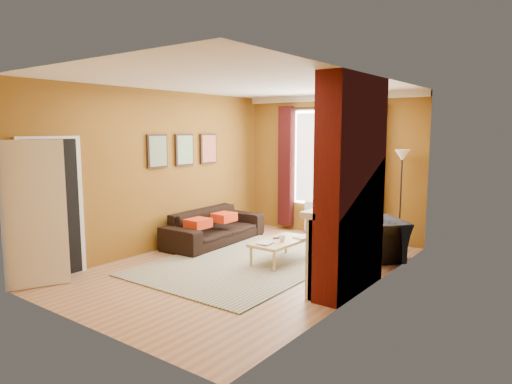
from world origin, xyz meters
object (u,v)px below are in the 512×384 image
(wicker_stool, at_px, (332,228))
(floor_lamp, at_px, (402,171))
(coffee_table, at_px, (281,242))
(sofa, at_px, (215,226))
(armchair, at_px, (370,240))

(wicker_stool, distance_m, floor_lamp, 1.75)
(wicker_stool, bearing_deg, coffee_table, -88.82)
(wicker_stool, height_order, floor_lamp, floor_lamp)
(sofa, height_order, floor_lamp, floor_lamp)
(wicker_stool, bearing_deg, sofa, -137.16)
(armchair, relative_size, wicker_stool, 2.23)
(sofa, distance_m, armchair, 2.88)
(armchair, bearing_deg, sofa, -36.31)
(wicker_stool, bearing_deg, floor_lamp, 0.00)
(coffee_table, relative_size, floor_lamp, 0.62)
(coffee_table, relative_size, wicker_stool, 2.36)
(armchair, xyz_separation_m, coffee_table, (-1.11, -0.96, -0.01))
(wicker_stool, xyz_separation_m, floor_lamp, (1.31, 0.00, 1.17))
(coffee_table, bearing_deg, sofa, 169.65)
(sofa, relative_size, armchair, 2.08)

